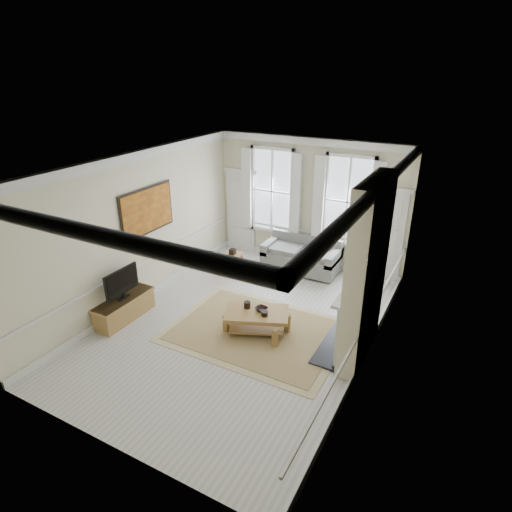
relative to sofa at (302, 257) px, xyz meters
The scene contains 23 objects.
floor 3.13m from the sofa, 91.33° to the right, with size 7.20×7.20×0.00m, color #B7B5AD.
ceiling 4.34m from the sofa, 91.33° to the right, with size 7.20×7.20×0.00m, color white.
back_wall 1.42m from the sofa, 98.33° to the left, with size 5.20×5.20×0.00m, color beige.
left_wall 4.31m from the sofa, 130.69° to the right, with size 7.20×7.20×0.00m, color beige.
right_wall 4.22m from the sofa, 50.88° to the right, with size 7.20×7.20×0.00m, color beige.
window_left 1.95m from the sofa, 158.50° to the left, with size 1.26×0.20×2.20m, color #B2BCC6, non-canonical shape.
window_right 1.87m from the sofa, 24.33° to the left, with size 1.26×0.20×2.20m, color #B2BCC6, non-canonical shape.
door_left 2.31m from the sofa, 167.97° to the left, with size 0.90×0.08×2.30m, color silver.
door_right 2.17m from the sofa, 12.87° to the left, with size 0.90×0.08×2.30m, color silver.
painting 4.20m from the sofa, 133.15° to the right, with size 0.05×1.66×1.06m, color orange.
chimney_breast 3.97m from the sofa, 51.02° to the right, with size 0.35×1.70×3.38m, color beige.
hearth 3.51m from the sofa, 56.46° to the right, with size 0.55×1.50×0.05m, color black.
fireplace 3.62m from the sofa, 53.81° to the right, with size 0.21×1.45×1.33m.
mirror 3.98m from the sofa, 53.68° to the right, with size 0.06×1.26×1.06m, color gold.
sofa is the anchor object (origin of this frame).
side_table 1.84m from the sofa, 144.97° to the right, with size 0.51×0.51×0.54m.
rug 3.21m from the sofa, 84.07° to the right, with size 3.50×2.60×0.02m, color #9A834F.
coffee_table 3.19m from the sofa, 84.07° to the right, with size 1.46×1.17×0.48m.
ceramic_pot_a 3.13m from the sofa, 88.54° to the right, with size 0.14×0.14×0.14m, color black.
ceramic_pot_b 3.27m from the sofa, 80.67° to the right, with size 0.14×0.14×0.10m, color black.
bowl 3.10m from the sofa, 82.96° to the right, with size 0.25×0.25×0.06m, color black.
tv_stand 4.72m from the sofa, 120.73° to the right, with size 0.45×1.40×0.50m, color olive.
tv 4.74m from the sofa, 120.49° to the right, with size 0.08×0.90×0.68m.
Camera 1 is at (3.87, -6.59, 5.02)m, focal length 30.00 mm.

